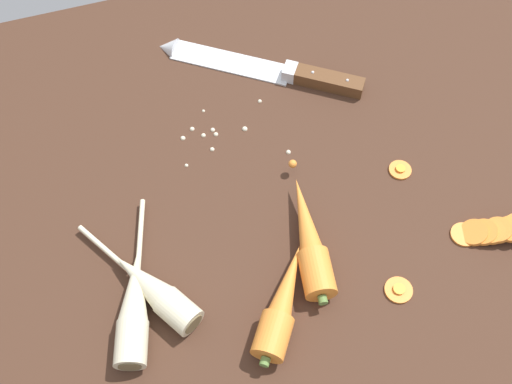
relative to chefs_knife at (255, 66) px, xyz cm
name	(u,v)px	position (x,y,z in cm)	size (l,w,h in cm)	color
ground_plane	(252,193)	(-7.45, -21.41, -2.65)	(120.00, 90.00, 4.00)	#42281C
chefs_knife	(255,66)	(0.00, 0.00, 0.00)	(30.32, 22.73, 4.18)	silver
whole_carrot	(309,239)	(-3.06, -32.92, 1.45)	(6.87, 21.80, 4.20)	orange
whole_carrot_second	(282,303)	(-9.42, -40.33, 1.45)	(12.49, 16.44, 4.20)	orange
parsnip_front	(134,306)	(-27.21, -34.88, 1.33)	(8.61, 23.23, 4.00)	beige
parsnip_mid_left	(154,290)	(-24.39, -33.55, 1.33)	(13.25, 19.57, 4.00)	beige
carrot_slice_stack	(501,230)	(22.38, -39.23, 0.69)	(12.53, 6.43, 4.33)	orange
carrot_slice_stray_near	(400,169)	(14.04, -25.50, -0.29)	(3.30, 3.30, 0.70)	orange
carrot_slice_stray_mid	(399,290)	(5.89, -42.57, -0.29)	(3.69, 3.69, 0.70)	orange
mince_crumbs	(221,133)	(-9.02, -11.21, -0.29)	(15.74, 12.10, 0.85)	beige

